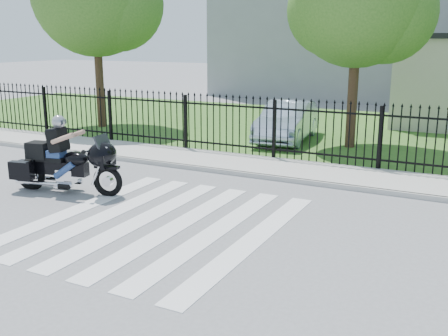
% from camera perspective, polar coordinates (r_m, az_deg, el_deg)
% --- Properties ---
extents(ground, '(120.00, 120.00, 0.00)m').
position_cam_1_polar(ground, '(10.36, -7.10, -5.98)').
color(ground, slate).
rests_on(ground, ground).
extents(crosswalk, '(5.00, 5.50, 0.01)m').
position_cam_1_polar(crosswalk, '(10.36, -7.11, -5.95)').
color(crosswalk, silver).
rests_on(crosswalk, ground).
extents(sidewalk, '(40.00, 2.00, 0.12)m').
position_cam_1_polar(sidewalk, '(14.57, 3.95, 0.20)').
color(sidewalk, '#ADAAA3').
rests_on(sidewalk, ground).
extents(curb, '(40.00, 0.12, 0.12)m').
position_cam_1_polar(curb, '(13.68, 2.30, -0.69)').
color(curb, '#ADAAA3').
rests_on(curb, ground).
extents(grass_strip, '(40.00, 12.00, 0.02)m').
position_cam_1_polar(grass_strip, '(21.07, 11.51, 4.09)').
color(grass_strip, '#2E5D20').
rests_on(grass_strip, ground).
extents(iron_fence, '(26.00, 0.04, 1.80)m').
position_cam_1_polar(iron_fence, '(15.30, 5.49, 4.06)').
color(iron_fence, black).
rests_on(iron_fence, ground).
extents(tree_mid, '(4.20, 4.20, 6.78)m').
position_cam_1_polar(tree_mid, '(17.53, 14.39, 17.30)').
color(tree_mid, '#382316').
rests_on(tree_mid, ground).
extents(motorcycle_rider, '(2.79, 1.23, 1.86)m').
position_cam_1_polar(motorcycle_rider, '(12.68, -17.04, 0.78)').
color(motorcycle_rider, black).
rests_on(motorcycle_rider, ground).
extents(parked_car, '(1.91, 4.30, 1.37)m').
position_cam_1_polar(parked_car, '(18.43, 6.91, 5.08)').
color(parked_car, '#ABBDD7').
rests_on(parked_car, grass_strip).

